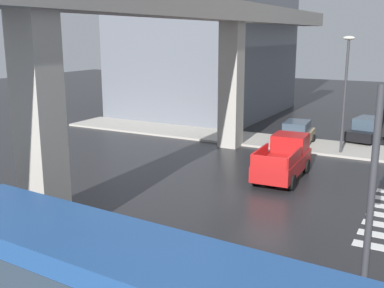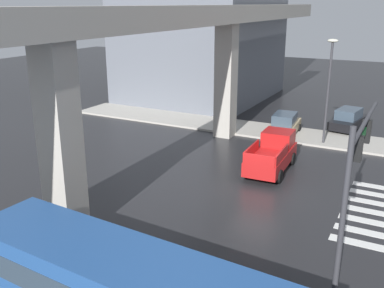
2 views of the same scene
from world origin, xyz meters
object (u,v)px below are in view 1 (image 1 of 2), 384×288
at_px(sedan_black, 368,130).
at_px(traffic_signal_mast, 383,145).
at_px(street_lamp_near_corner, 346,81).
at_px(pickup_truck, 284,159).
at_px(sedan_tan, 297,134).

height_order(sedan_black, traffic_signal_mast, traffic_signal_mast).
bearing_deg(street_lamp_near_corner, traffic_signal_mast, -166.15).
bearing_deg(sedan_black, pickup_truck, 166.49).
xyz_separation_m(traffic_signal_mast, street_lamp_near_corner, (16.03, 3.95, 0.17)).
height_order(sedan_black, street_lamp_near_corner, street_lamp_near_corner).
xyz_separation_m(pickup_truck, street_lamp_near_corner, (6.29, -1.71, 3.57)).
bearing_deg(sedan_tan, sedan_black, -46.22).
height_order(sedan_tan, street_lamp_near_corner, street_lamp_near_corner).
relative_size(pickup_truck, sedan_tan, 1.17).
bearing_deg(traffic_signal_mast, street_lamp_near_corner, 13.85).
relative_size(sedan_black, traffic_signal_mast, 0.70).
relative_size(traffic_signal_mast, street_lamp_near_corner, 0.90).
bearing_deg(sedan_black, traffic_signal_mast, -171.63).
bearing_deg(street_lamp_near_corner, sedan_tan, 75.04).
distance_m(pickup_truck, sedan_tan, 7.23).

